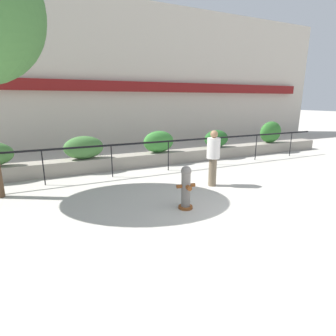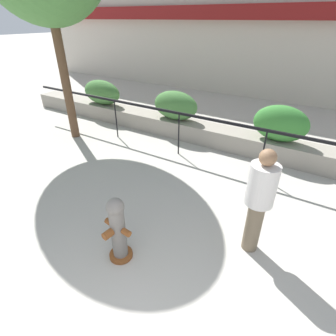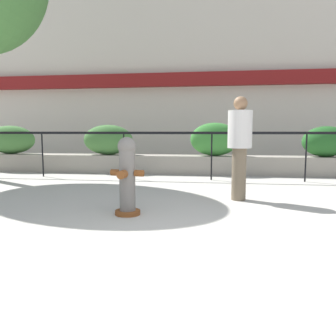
{
  "view_description": "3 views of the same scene",
  "coord_description": "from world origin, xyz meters",
  "px_view_note": "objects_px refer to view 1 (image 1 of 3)",
  "views": [
    {
      "loc": [
        -4.05,
        -3.88,
        2.6
      ],
      "look_at": [
        -1.03,
        2.68,
        0.73
      ],
      "focal_mm": 28.0,
      "sensor_mm": 36.0,
      "label": 1
    },
    {
      "loc": [
        0.97,
        -0.57,
        3.19
      ],
      "look_at": [
        -1.27,
        2.98,
        0.76
      ],
      "focal_mm": 28.0,
      "sensor_mm": 36.0,
      "label": 2
    },
    {
      "loc": [
        0.03,
        -2.93,
        1.15
      ],
      "look_at": [
        -0.63,
        1.9,
        0.61
      ],
      "focal_mm": 35.0,
      "sensor_mm": 36.0,
      "label": 3
    }
  ],
  "objects_px": {
    "hedge_bush_1": "(84,148)",
    "hedge_bush_4": "(271,132)",
    "fire_hydrant": "(186,187)",
    "hedge_bush_3": "(216,139)",
    "pedestrian": "(213,155)",
    "hedge_bush_2": "(159,142)"
  },
  "relations": [
    {
      "from": "hedge_bush_1",
      "to": "hedge_bush_4",
      "type": "relative_size",
      "value": 1.1
    },
    {
      "from": "hedge_bush_4",
      "to": "fire_hydrant",
      "type": "height_order",
      "value": "hedge_bush_4"
    },
    {
      "from": "hedge_bush_2",
      "to": "fire_hydrant",
      "type": "bearing_deg",
      "value": -104.75
    },
    {
      "from": "hedge_bush_3",
      "to": "fire_hydrant",
      "type": "distance_m",
      "value": 6.13
    },
    {
      "from": "hedge_bush_1",
      "to": "pedestrian",
      "type": "distance_m",
      "value": 4.76
    },
    {
      "from": "fire_hydrant",
      "to": "pedestrian",
      "type": "distance_m",
      "value": 2.07
    },
    {
      "from": "hedge_bush_4",
      "to": "hedge_bush_3",
      "type": "bearing_deg",
      "value": 180.0
    },
    {
      "from": "hedge_bush_3",
      "to": "pedestrian",
      "type": "relative_size",
      "value": 0.7
    },
    {
      "from": "pedestrian",
      "to": "hedge_bush_4",
      "type": "bearing_deg",
      "value": 30.25
    },
    {
      "from": "hedge_bush_1",
      "to": "hedge_bush_3",
      "type": "distance_m",
      "value": 5.82
    },
    {
      "from": "hedge_bush_4",
      "to": "fire_hydrant",
      "type": "xyz_separation_m",
      "value": [
        -7.35,
        -4.58,
        -0.48
      ]
    },
    {
      "from": "fire_hydrant",
      "to": "hedge_bush_3",
      "type": "bearing_deg",
      "value": 48.48
    },
    {
      "from": "pedestrian",
      "to": "hedge_bush_2",
      "type": "bearing_deg",
      "value": 96.81
    },
    {
      "from": "hedge_bush_4",
      "to": "pedestrian",
      "type": "relative_size",
      "value": 0.74
    },
    {
      "from": "hedge_bush_3",
      "to": "hedge_bush_2",
      "type": "bearing_deg",
      "value": 180.0
    },
    {
      "from": "hedge_bush_2",
      "to": "fire_hydrant",
      "type": "distance_m",
      "value": 4.75
    },
    {
      "from": "hedge_bush_2",
      "to": "pedestrian",
      "type": "height_order",
      "value": "pedestrian"
    },
    {
      "from": "hedge_bush_3",
      "to": "pedestrian",
      "type": "distance_m",
      "value": 4.15
    },
    {
      "from": "hedge_bush_1",
      "to": "fire_hydrant",
      "type": "height_order",
      "value": "hedge_bush_1"
    },
    {
      "from": "hedge_bush_2",
      "to": "hedge_bush_3",
      "type": "relative_size",
      "value": 1.09
    },
    {
      "from": "hedge_bush_1",
      "to": "pedestrian",
      "type": "height_order",
      "value": "pedestrian"
    },
    {
      "from": "hedge_bush_4",
      "to": "fire_hydrant",
      "type": "distance_m",
      "value": 8.68
    }
  ]
}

